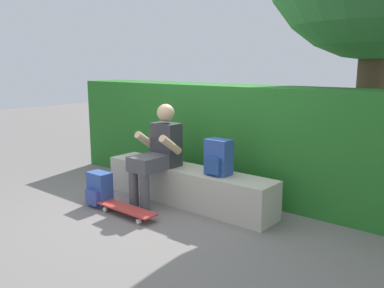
# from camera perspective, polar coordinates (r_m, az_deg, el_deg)

# --- Properties ---
(ground_plane) EXTENTS (24.00, 24.00, 0.00)m
(ground_plane) POSITION_cam_1_polar(r_m,az_deg,el_deg) (4.68, -4.00, -9.51)
(ground_plane) COLOR slate
(bench_main) EXTENTS (2.30, 0.43, 0.44)m
(bench_main) POSITION_cam_1_polar(r_m,az_deg,el_deg) (4.89, -0.75, -5.84)
(bench_main) COLOR #B7B09F
(bench_main) RESTS_ON ground
(person_skater) EXTENTS (0.49, 0.62, 1.19)m
(person_skater) POSITION_cam_1_polar(r_m,az_deg,el_deg) (4.82, -4.83, -1.00)
(person_skater) COLOR #333338
(person_skater) RESTS_ON ground
(skateboard_near_person) EXTENTS (0.80, 0.21, 0.09)m
(skateboard_near_person) POSITION_cam_1_polar(r_m,az_deg,el_deg) (4.60, -9.21, -9.02)
(skateboard_near_person) COLOR #BC3833
(skateboard_near_person) RESTS_ON ground
(backpack_on_bench) EXTENTS (0.28, 0.23, 0.40)m
(backpack_on_bench) POSITION_cam_1_polar(r_m,az_deg,el_deg) (4.50, 3.68, -1.93)
(backpack_on_bench) COLOR #2D4C99
(backpack_on_bench) RESTS_ON bench_main
(backpack_on_ground) EXTENTS (0.28, 0.23, 0.40)m
(backpack_on_ground) POSITION_cam_1_polar(r_m,az_deg,el_deg) (4.95, -12.92, -6.24)
(backpack_on_ground) COLOR #2D4C99
(backpack_on_ground) RESTS_ON ground
(hedge_row) EXTENTS (5.96, 0.69, 1.39)m
(hedge_row) POSITION_cam_1_polar(r_m,az_deg,el_deg) (5.17, 9.08, 0.36)
(hedge_row) COLOR #246A24
(hedge_row) RESTS_ON ground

